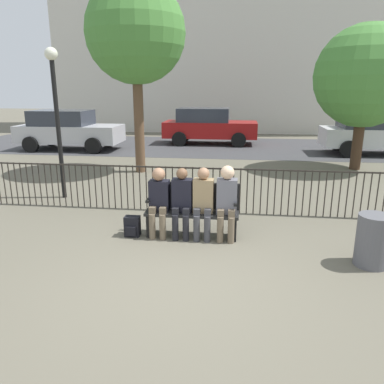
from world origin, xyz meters
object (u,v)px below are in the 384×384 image
object	(u,v)px
seated_person_0	(159,198)
lamp_post	(56,100)
parked_car_1	(68,129)
trash_bin	(373,240)
seated_person_3	(227,198)
tree_1	(365,77)
tree_0	(136,34)
park_bench	(193,208)
parked_car_0	(208,125)
seated_person_1	(182,200)
seated_person_2	(203,200)
parked_car_2	(377,133)
backpack	(132,227)

from	to	relation	value
seated_person_0	lamp_post	xyz separation A→B (m)	(-2.74, 2.05, 1.56)
parked_car_1	trash_bin	distance (m)	13.13
seated_person_3	tree_1	xyz separation A→B (m)	(3.85, 6.23, 2.10)
tree_0	seated_person_3	bearing A→B (deg)	-60.59
park_bench	parked_car_0	xyz separation A→B (m)	(-0.66, 11.06, 0.35)
seated_person_1	seated_person_2	distance (m)	0.36
trash_bin	tree_1	bearing A→B (deg)	76.21
parked_car_1	tree_1	bearing A→B (deg)	-13.43
lamp_post	parked_car_2	world-z (taller)	lamp_post
seated_person_2	seated_person_1	bearing A→B (deg)	-179.86
seated_person_2	tree_1	distance (m)	7.84
tree_1	parked_car_2	bearing A→B (deg)	62.25
tree_1	trash_bin	xyz separation A→B (m)	(-1.71, -6.96, -2.44)
seated_person_1	parked_car_0	world-z (taller)	parked_car_0
parked_car_2	tree_1	bearing A→B (deg)	-117.75
tree_0	parked_car_0	distance (m)	7.09
park_bench	seated_person_2	xyz separation A→B (m)	(0.20, -0.13, 0.20)
parked_car_1	trash_bin	size ratio (longest dim) A/B	5.45
seated_person_1	lamp_post	xyz separation A→B (m)	(-3.14, 2.05, 1.57)
tree_1	parked_car_2	xyz separation A→B (m)	(1.54, 2.93, -1.98)
seated_person_0	backpack	distance (m)	0.70
parked_car_2	seated_person_3	bearing A→B (deg)	-120.50
parked_car_2	trash_bin	distance (m)	10.42
park_bench	tree_1	size ratio (longest dim) A/B	0.37
parked_car_2	seated_person_2	bearing A→B (deg)	-122.30
tree_1	seated_person_2	bearing A→B (deg)	-124.29
seated_person_1	parked_car_1	xyz separation A→B (m)	(-6.13, 8.79, 0.17)
seated_person_3	seated_person_1	bearing A→B (deg)	-179.76
park_bench	backpack	world-z (taller)	park_bench
lamp_post	parked_car_1	world-z (taller)	lamp_post
seated_person_2	parked_car_0	bearing A→B (deg)	94.39
parked_car_0	parked_car_2	distance (m)	6.95
seated_person_2	backpack	size ratio (longest dim) A/B	3.44
parked_car_0	park_bench	bearing A→B (deg)	-86.57
parked_car_0	trash_bin	size ratio (longest dim) A/B	5.45
seated_person_2	parked_car_2	xyz separation A→B (m)	(5.79, 9.16, 0.16)
seated_person_3	trash_bin	xyz separation A→B (m)	(2.14, -0.73, -0.34)
backpack	tree_1	distance (m)	8.77
trash_bin	parked_car_0	bearing A→B (deg)	105.93
seated_person_0	lamp_post	size ratio (longest dim) A/B	0.36
seated_person_0	lamp_post	bearing A→B (deg)	143.20
park_bench	tree_0	distance (m)	6.41
park_bench	seated_person_1	size ratio (longest dim) A/B	1.32
seated_person_2	seated_person_3	bearing A→B (deg)	0.33
seated_person_2	tree_1	xyz separation A→B (m)	(4.25, 6.23, 2.14)
park_bench	backpack	bearing A→B (deg)	-168.19
park_bench	seated_person_3	bearing A→B (deg)	-11.77
backpack	parked_car_1	distance (m)	10.35
tree_0	seated_person_1	bearing A→B (deg)	-67.62
seated_person_3	parked_car_1	bearing A→B (deg)	128.08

